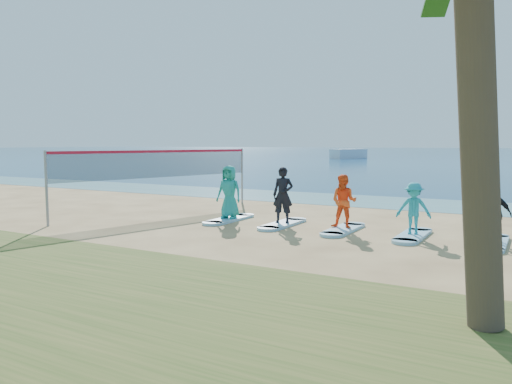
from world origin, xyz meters
The scene contains 15 objects.
ground centered at (0.00, 0.00, 0.00)m, with size 600.00×600.00×0.00m, color tan.
shallow_water centered at (0.00, 10.50, 0.01)m, with size 600.00×600.00×0.00m, color teal.
ocean centered at (0.00, 160.00, 0.01)m, with size 600.00×600.00×0.00m, color navy.
volleyball_net centered at (-5.58, 2.63, 1.90)m, with size 2.32×8.81×2.50m.
boat_offshore_a centered at (-22.76, 74.53, 0.00)m, with size 2.33×8.36×1.72m, color silver.
surfboard_0 centered at (-2.14, 2.26, 0.04)m, with size 0.70×2.20×0.09m, color #8CC3D9.
student_0 centered at (-2.14, 2.26, 1.02)m, with size 0.91×0.59×1.87m, color teal.
surfboard_1 centered at (-0.01, 2.26, 0.04)m, with size 0.70×2.20×0.09m, color #8CC3D9.
student_1 centered at (-0.01, 2.26, 1.02)m, with size 0.68×0.45×1.87m, color black.
surfboard_2 centered at (2.11, 2.26, 0.04)m, with size 0.70×2.20×0.09m, color #8CC3D9.
student_2 centered at (2.11, 2.26, 0.93)m, with size 0.81×0.63×1.68m, color #FF531A.
surfboard_3 centered at (4.23, 2.26, 0.04)m, with size 0.70×2.20×0.09m, color #8CC3D9.
student_3 centered at (4.23, 2.26, 0.85)m, with size 0.98×0.56×1.51m, color teal.
surfboard_4 centered at (6.35, 2.26, 0.04)m, with size 0.70×2.20×0.09m, color #8CC3D9.
student_4 centered at (6.35, 2.26, 0.84)m, with size 0.88×0.36×1.49m, color black.
Camera 1 is at (7.34, -12.50, 2.73)m, focal length 35.00 mm.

